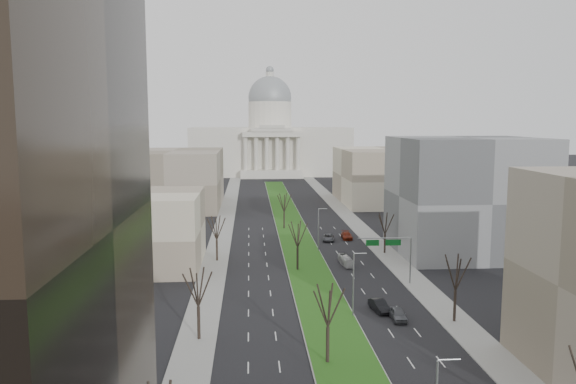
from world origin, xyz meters
name	(u,v)px	position (x,y,z in m)	size (l,w,h in m)	color
ground	(292,229)	(0.00, 120.00, 0.00)	(600.00, 600.00, 0.00)	black
median	(292,229)	(0.00, 118.99, 0.10)	(8.00, 222.03, 0.20)	#999993
sidewalk_left	(218,252)	(-17.50, 95.00, 0.07)	(5.00, 330.00, 0.15)	gray
sidewalk_right	(383,250)	(17.50, 95.00, 0.07)	(5.00, 330.00, 0.15)	gray
capitol	(270,142)	(0.00, 269.59, 16.31)	(80.00, 46.00, 55.00)	beige
building_beige_left	(131,230)	(-33.00, 85.00, 7.00)	(26.00, 22.00, 14.00)	#A0917C
building_grey_right	(466,196)	(34.00, 92.00, 12.00)	(28.00, 26.00, 24.00)	#595B5E
building_far_left	(173,179)	(-35.00, 160.00, 9.00)	(30.00, 40.00, 18.00)	gray
building_far_right	(385,176)	(35.00, 165.00, 9.00)	(30.00, 40.00, 18.00)	#A0917C
tree_left_mid	(198,286)	(-17.20, 48.00, 7.00)	(5.40, 5.40, 9.72)	black
tree_left_far	(217,227)	(-17.20, 88.00, 6.84)	(5.28, 5.28, 9.50)	black
tree_right_mid	(456,271)	(17.20, 52.00, 7.16)	(5.52, 5.52, 9.94)	black
tree_right_far	(385,223)	(17.20, 92.00, 6.53)	(5.04, 5.04, 9.07)	black
tree_median_a	(328,304)	(-2.00, 40.00, 7.00)	(5.40, 5.40, 9.72)	black
tree_median_b	(298,233)	(-2.00, 80.00, 7.00)	(5.40, 5.40, 9.72)	black
tree_median_c	(284,202)	(-2.00, 120.00, 7.00)	(5.40, 5.40, 9.72)	black
streetlamp_median_b	(354,283)	(3.76, 55.00, 4.81)	(1.90, 0.20, 9.16)	gray
streetlamp_median_c	(319,229)	(3.76, 95.00, 4.81)	(1.90, 0.20, 9.16)	gray
mast_arm_signs	(395,249)	(13.49, 70.03, 6.11)	(9.12, 0.24, 8.09)	gray
car_grey_near	(398,314)	(9.70, 53.27, 0.80)	(1.89, 4.70, 1.60)	#52545A
car_black	(379,305)	(7.94, 57.04, 0.83)	(1.76, 5.05, 1.66)	black
car_red	(347,236)	(11.82, 106.91, 0.81)	(2.26, 5.57, 1.62)	maroon
car_grey_far	(328,238)	(7.29, 105.11, 0.75)	(2.49, 5.41, 1.50)	#4E4F55
box_van	(346,261)	(7.50, 83.12, 0.89)	(1.50, 6.42, 1.79)	silver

